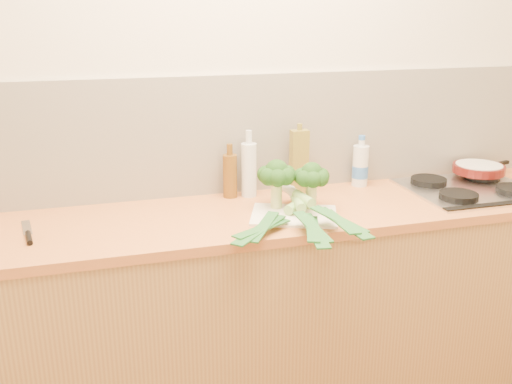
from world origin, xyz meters
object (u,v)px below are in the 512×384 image
at_px(gas_hob, 471,188).
at_px(skillet, 479,168).
at_px(chopping_board, 294,215).
at_px(chefs_knife, 28,235).

relative_size(gas_hob, skillet, 1.62).
bearing_deg(chopping_board, chefs_knife, -162.55).
xyz_separation_m(gas_hob, chopping_board, (-0.92, -0.10, -0.01)).
relative_size(chefs_knife, skillet, 0.78).
bearing_deg(chefs_knife, chopping_board, -12.35).
bearing_deg(gas_hob, chefs_knife, -179.03).
xyz_separation_m(chefs_knife, skillet, (2.09, 0.18, 0.05)).
distance_m(gas_hob, skillet, 0.21).
xyz_separation_m(gas_hob, chefs_knife, (-1.95, -0.03, -0.01)).
height_order(gas_hob, chopping_board, gas_hob).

